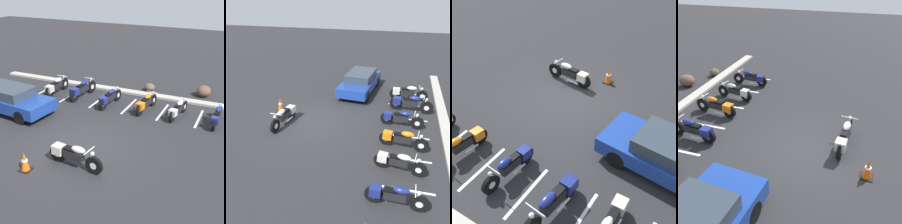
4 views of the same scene
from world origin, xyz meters
TOP-DOWN VIEW (x-y plane):
  - ground at (0.00, 0.00)m, footprint 60.00×60.00m
  - motorcycle_cream_featured at (0.45, -1.14)m, footprint 2.22×0.64m
  - parked_bike_0 at (-4.15, 4.63)m, footprint 0.62×2.22m
  - parked_bike_1 at (-2.57, 4.78)m, footprint 0.69×2.32m
  - parked_bike_2 at (-0.71, 4.37)m, footprint 0.61×2.08m
  - parked_bike_3 at (1.20, 4.50)m, footprint 0.66×2.07m
  - parked_bike_4 at (2.82, 4.42)m, footprint 0.66×1.95m
  - parked_bike_5 at (4.61, 4.38)m, footprint 0.56×1.99m
  - car_blue at (-4.80, 1.70)m, footprint 4.46×2.23m
  - concrete_curb at (0.00, 6.54)m, footprint 18.00×0.50m
  - traffic_cone at (-0.94, -2.04)m, footprint 0.40×0.40m
  - stall_line_0 at (-5.09, 4.71)m, footprint 0.10×2.10m
  - stall_line_1 at (-3.31, 4.71)m, footprint 0.10×2.10m
  - stall_line_2 at (-1.54, 4.71)m, footprint 0.10×2.10m
  - stall_line_3 at (0.24, 4.71)m, footprint 0.10×2.10m
  - stall_line_4 at (2.02, 4.71)m, footprint 0.10×2.10m
  - stall_line_5 at (3.80, 4.71)m, footprint 0.10×2.10m

SIDE VIEW (x-z plane):
  - ground at x=0.00m, z-range 0.00..0.00m
  - stall_line_0 at x=-5.09m, z-range 0.00..0.00m
  - stall_line_1 at x=-3.31m, z-range 0.00..0.00m
  - stall_line_2 at x=-1.54m, z-range 0.00..0.00m
  - stall_line_3 at x=0.24m, z-range 0.00..0.00m
  - stall_line_4 at x=2.02m, z-range 0.00..0.00m
  - stall_line_5 at x=3.80m, z-range 0.00..0.00m
  - concrete_curb at x=0.00m, z-range 0.00..0.12m
  - traffic_cone at x=-0.94m, z-range -0.02..0.68m
  - parked_bike_4 at x=2.82m, z-range 0.02..0.80m
  - parked_bike_5 at x=4.61m, z-range 0.02..0.81m
  - parked_bike_3 at x=1.20m, z-range 0.03..0.84m
  - parked_bike_2 at x=-0.71m, z-range 0.03..0.85m
  - parked_bike_0 at x=-4.15m, z-range 0.03..0.90m
  - motorcycle_cream_featured at x=0.45m, z-range 0.03..0.90m
  - parked_bike_1 at x=-2.57m, z-range 0.03..0.94m
  - car_blue at x=-4.80m, z-range 0.04..1.32m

